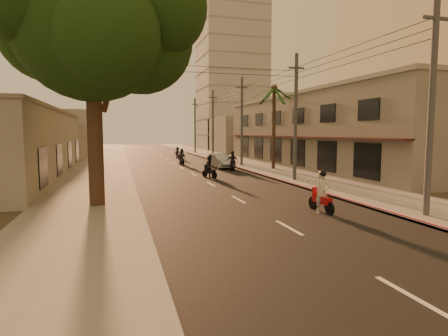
{
  "coord_description": "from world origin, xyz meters",
  "views": [
    {
      "loc": [
        -5.99,
        -16.35,
        3.54
      ],
      "look_at": [
        -0.04,
        4.64,
        1.43
      ],
      "focal_mm": 30.0,
      "sensor_mm": 36.0,
      "label": 1
    }
  ],
  "objects": [
    {
      "name": "ground",
      "position": [
        0.0,
        0.0,
        0.0
      ],
      "size": [
        160.0,
        160.0,
        0.0
      ],
      "primitive_type": "plane",
      "color": "#383023",
      "rests_on": "ground"
    },
    {
      "name": "road",
      "position": [
        0.0,
        20.0,
        0.01
      ],
      "size": [
        10.0,
        140.0,
        0.02
      ],
      "primitive_type": "cube",
      "color": "black",
      "rests_on": "ground"
    },
    {
      "name": "sidewalk_right",
      "position": [
        7.5,
        20.0,
        0.06
      ],
      "size": [
        5.0,
        140.0,
        0.12
      ],
      "primitive_type": "cube",
      "color": "slate",
      "rests_on": "ground"
    },
    {
      "name": "sidewalk_left",
      "position": [
        -7.5,
        20.0,
        0.06
      ],
      "size": [
        5.0,
        140.0,
        0.12
      ],
      "primitive_type": "cube",
      "color": "slate",
      "rests_on": "ground"
    },
    {
      "name": "curb_stripe",
      "position": [
        5.1,
        15.0,
        0.1
      ],
      "size": [
        0.2,
        60.0,
        0.2
      ],
      "primitive_type": "cube",
      "color": "red",
      "rests_on": "ground"
    },
    {
      "name": "shophouse_row",
      "position": [
        13.95,
        18.0,
        3.65
      ],
      "size": [
        8.8,
        34.2,
        7.3
      ],
      "color": "gray",
      "rests_on": "ground"
    },
    {
      "name": "left_building",
      "position": [
        -13.98,
        14.0,
        2.6
      ],
      "size": [
        8.2,
        24.2,
        5.2
      ],
      "color": "gray",
      "rests_on": "ground"
    },
    {
      "name": "distant_tower",
      "position": [
        16.0,
        56.0,
        14.0
      ],
      "size": [
        12.1,
        12.1,
        28.0
      ],
      "color": "#B7B5B2",
      "rests_on": "ground"
    },
    {
      "name": "broadleaf_tree",
      "position": [
        -6.61,
        2.14,
        8.48
      ],
      "size": [
        9.6,
        8.7,
        12.1
      ],
      "color": "black",
      "rests_on": "ground"
    },
    {
      "name": "palm_tree",
      "position": [
        8.0,
        16.0,
        7.15
      ],
      "size": [
        5.0,
        5.0,
        8.2
      ],
      "color": "black",
      "rests_on": "ground"
    },
    {
      "name": "utility_poles",
      "position": [
        6.2,
        20.0,
        6.54
      ],
      "size": [
        1.2,
        48.26,
        9.0
      ],
      "color": "#38383A",
      "rests_on": "ground"
    },
    {
      "name": "filler_right",
      "position": [
        14.0,
        45.0,
        3.0
      ],
      "size": [
        8.0,
        14.0,
        6.0
      ],
      "primitive_type": "cube",
      "color": "gray",
      "rests_on": "ground"
    },
    {
      "name": "filler_left_near",
      "position": [
        -14.0,
        34.0,
        2.2
      ],
      "size": [
        8.0,
        14.0,
        4.4
      ],
      "primitive_type": "cube",
      "color": "gray",
      "rests_on": "ground"
    },
    {
      "name": "filler_left_far",
      "position": [
        -14.0,
        52.0,
        3.5
      ],
      "size": [
        8.0,
        14.0,
        7.0
      ],
      "primitive_type": "cube",
      "color": "gray",
      "rests_on": "ground"
    },
    {
      "name": "scooter_red",
      "position": [
        2.54,
        -1.97,
        0.83
      ],
      "size": [
        0.72,
        1.93,
        1.9
      ],
      "rotation": [
        0.0,
        0.0,
        0.03
      ],
      "color": "black",
      "rests_on": "ground"
    },
    {
      "name": "scooter_mid_a",
      "position": [
        0.75,
        11.37,
        0.82
      ],
      "size": [
        1.27,
        1.71,
        1.78
      ],
      "rotation": [
        0.0,
        0.0,
        0.4
      ],
      "color": "black",
      "rests_on": "ground"
    },
    {
      "name": "scooter_mid_b",
      "position": [
        4.01,
        16.07,
        0.83
      ],
      "size": [
        1.32,
        1.74,
        1.83
      ],
      "rotation": [
        0.0,
        0.0,
        -0.41
      ],
      "color": "black",
      "rests_on": "ground"
    },
    {
      "name": "scooter_far_a",
      "position": [
        0.54,
        23.14,
        0.79
      ],
      "size": [
        0.9,
        1.8,
        1.77
      ],
      "rotation": [
        0.0,
        0.0,
        0.08
      ],
      "color": "black",
      "rests_on": "ground"
    },
    {
      "name": "scooter_far_b",
      "position": [
        1.5,
        32.39,
        0.72
      ],
      "size": [
        1.02,
        1.62,
        1.59
      ],
      "rotation": [
        0.0,
        0.0,
        0.05
      ],
      "color": "black",
      "rests_on": "ground"
    },
    {
      "name": "parked_car",
      "position": [
        3.64,
        18.89,
        0.71
      ],
      "size": [
        2.49,
        4.66,
        1.42
      ],
      "primitive_type": "imported",
      "rotation": [
        0.0,
        0.0,
        0.11
      ],
      "color": "#A7ABB0",
      "rests_on": "ground"
    }
  ]
}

